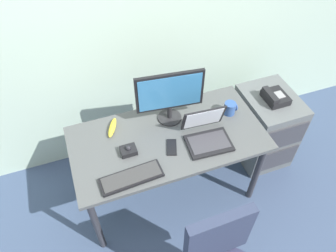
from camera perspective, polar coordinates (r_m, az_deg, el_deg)
ground_plane at (r=2.93m, az=0.00°, el=-11.06°), size 8.00×8.00×0.00m
back_wall at (r=2.46m, az=-5.96°, el=20.79°), size 6.00×0.10×2.80m
desk at (r=2.41m, az=0.00°, el=-3.23°), size 1.40×0.71×0.71m
file_cabinet at (r=3.03m, az=16.51°, el=-0.22°), size 0.42×0.53×0.70m
desk_phone at (r=2.76m, az=18.22°, el=4.86°), size 0.17×0.20×0.09m
monitor_main at (r=2.31m, az=0.32°, el=5.55°), size 0.49×0.18×0.42m
keyboard at (r=2.14m, az=-6.42°, el=-8.93°), size 0.42×0.16×0.03m
laptop at (r=2.31m, az=6.82°, el=-1.38°), size 0.33×0.31×0.23m
trackball_mouse at (r=2.26m, az=-6.94°, el=-4.24°), size 0.11×0.09×0.07m
coffee_mug at (r=2.53m, az=10.81°, el=3.09°), size 0.10×0.09×0.10m
cell_phone at (r=2.28m, az=0.64°, el=-3.73°), size 0.11×0.16×0.01m
banana at (r=2.42m, az=-9.73°, el=-0.27°), size 0.12×0.19×0.04m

